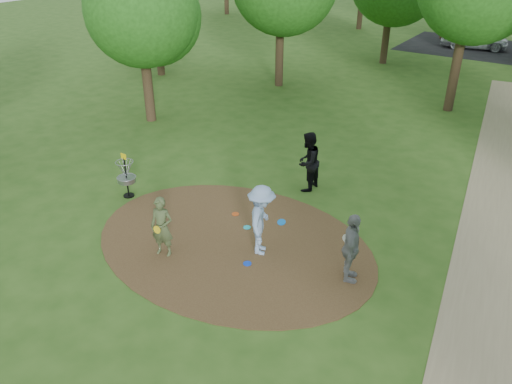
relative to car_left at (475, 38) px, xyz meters
The scene contains 14 objects.
ground 29.55m from the car_left, 89.74° to the right, with size 100.00×100.00×0.00m, color #2D5119.
dirt_clearing 29.55m from the car_left, 89.74° to the right, with size 8.40×8.40×0.02m, color #47301C.
footpath 28.34m from the car_left, 76.46° to the right, with size 2.00×40.00×0.01m, color #8C7A5B.
parking_lot 2.31m from the car_left, 12.08° to the left, with size 14.00×8.00×0.01m, color black.
player_observer_with_disc 31.04m from the car_left, 92.04° to the right, with size 0.73×0.58×1.74m.
player_throwing_with_disc 29.48m from the car_left, 87.94° to the right, with size 1.36×1.51×2.03m.
player_walking_with_disc 25.52m from the car_left, 89.28° to the right, with size 0.78×1.00×2.05m.
player_waiting_with_disc 29.47m from the car_left, 83.06° to the right, with size 0.82×1.21×1.91m.
disc_ground_cyan 28.70m from the car_left, 89.91° to the right, with size 0.22×0.22×0.02m, color #1BC3D9.
disc_ground_blue 30.19m from the car_left, 87.98° to the right, with size 0.22×0.22×0.02m, color #0D39E1.
disc_ground_red 28.27m from the car_left, 91.41° to the right, with size 0.22×0.22×0.02m, color #C94614.
car_left is the anchor object (origin of this frame).
disc_golf_basket 29.57m from the car_left, 98.49° to the right, with size 0.63×0.63×1.54m.
tree_ring 22.16m from the car_left, 83.06° to the right, with size 36.67×45.71×9.10m.
Camera 1 is at (7.10, -9.45, 8.06)m, focal length 35.00 mm.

